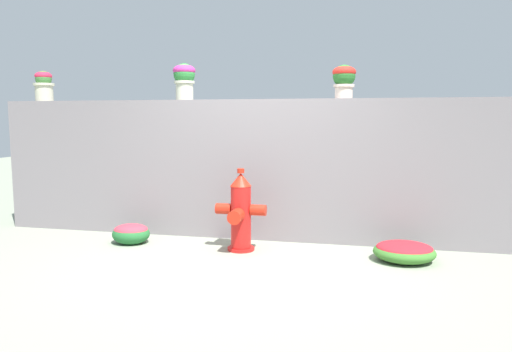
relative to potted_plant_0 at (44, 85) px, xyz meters
name	(u,v)px	position (x,y,z in m)	size (l,w,h in m)	color
ground_plane	(242,261)	(2.98, -1.05, -1.91)	(24.00, 24.00, 0.00)	gray
stone_wall	(262,170)	(2.98, -0.03, -1.06)	(6.78, 0.32, 1.68)	gray
potted_plant_0	(44,85)	(0.00, 0.00, 0.00)	(0.27, 0.27, 0.40)	beige
potted_plant_1	(184,78)	(1.99, -0.03, 0.05)	(0.28, 0.28, 0.45)	#BABBA2
potted_plant_2	(344,78)	(3.93, 0.00, 0.01)	(0.27, 0.27, 0.39)	beige
fire_hydrant	(241,213)	(2.86, -0.66, -1.49)	(0.57, 0.45, 0.91)	red
flower_bush_left	(404,251)	(4.60, -0.69, -1.80)	(0.63, 0.57, 0.21)	#3E792D
flower_bush_right	(131,233)	(1.53, -0.64, -1.78)	(0.44, 0.40, 0.24)	#246730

